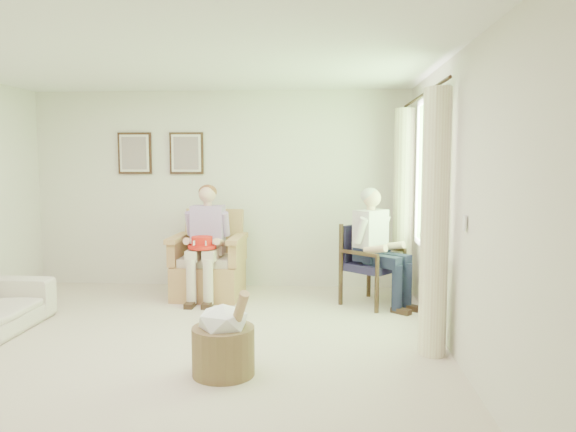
{
  "coord_description": "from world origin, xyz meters",
  "views": [
    {
      "loc": [
        1.38,
        -4.65,
        1.7
      ],
      "look_at": [
        0.96,
        1.75,
        1.05
      ],
      "focal_mm": 35.0,
      "sensor_mm": 36.0,
      "label": 1
    }
  ],
  "objects_px": {
    "person_wicker": "(206,234)",
    "person_dark": "(374,239)",
    "red_hat": "(202,244)",
    "wicker_armchair": "(209,269)",
    "hatbox": "(224,340)",
    "wood_armchair": "(372,260)"
  },
  "relations": [
    {
      "from": "person_wicker",
      "to": "person_dark",
      "type": "relative_size",
      "value": 1.02
    },
    {
      "from": "red_hat",
      "to": "person_dark",
      "type": "bearing_deg",
      "value": 0.27
    },
    {
      "from": "person_wicker",
      "to": "red_hat",
      "type": "distance_m",
      "value": 0.22
    },
    {
      "from": "wicker_armchair",
      "to": "hatbox",
      "type": "distance_m",
      "value": 2.61
    },
    {
      "from": "wicker_armchair",
      "to": "person_wicker",
      "type": "xyz_separation_m",
      "value": [
        0.0,
        -0.14,
        0.46
      ]
    },
    {
      "from": "wood_armchair",
      "to": "person_wicker",
      "type": "bearing_deg",
      "value": 129.52
    },
    {
      "from": "wicker_armchair",
      "to": "red_hat",
      "type": "xyz_separation_m",
      "value": [
        -0.01,
        -0.35,
        0.38
      ]
    },
    {
      "from": "wood_armchair",
      "to": "red_hat",
      "type": "distance_m",
      "value": 2.02
    },
    {
      "from": "wicker_armchair",
      "to": "hatbox",
      "type": "height_order",
      "value": "wicker_armchair"
    },
    {
      "from": "wicker_armchair",
      "to": "person_wicker",
      "type": "distance_m",
      "value": 0.48
    },
    {
      "from": "wicker_armchair",
      "to": "red_hat",
      "type": "relative_size",
      "value": 3.22
    },
    {
      "from": "hatbox",
      "to": "wicker_armchair",
      "type": "bearing_deg",
      "value": 104.15
    },
    {
      "from": "person_dark",
      "to": "person_wicker",
      "type": "bearing_deg",
      "value": 125.11
    },
    {
      "from": "wicker_armchair",
      "to": "red_hat",
      "type": "bearing_deg",
      "value": -89.55
    },
    {
      "from": "red_hat",
      "to": "hatbox",
      "type": "bearing_deg",
      "value": -73.53
    },
    {
      "from": "red_hat",
      "to": "person_wicker",
      "type": "bearing_deg",
      "value": 87.7
    },
    {
      "from": "person_wicker",
      "to": "wood_armchair",
      "type": "bearing_deg",
      "value": 0.63
    },
    {
      "from": "wood_armchair",
      "to": "wicker_armchair",
      "type": "bearing_deg",
      "value": 125.48
    },
    {
      "from": "person_wicker",
      "to": "hatbox",
      "type": "height_order",
      "value": "person_wicker"
    },
    {
      "from": "person_dark",
      "to": "red_hat",
      "type": "relative_size",
      "value": 4.05
    },
    {
      "from": "hatbox",
      "to": "person_wicker",
      "type": "bearing_deg",
      "value": 104.95
    },
    {
      "from": "wicker_armchair",
      "to": "wood_armchair",
      "type": "height_order",
      "value": "wicker_armchair"
    }
  ]
}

